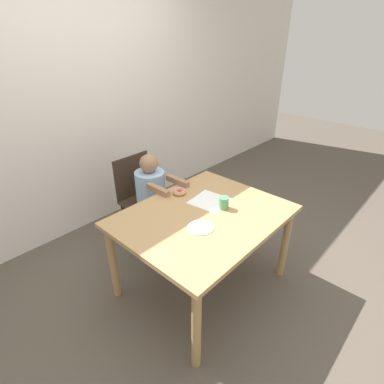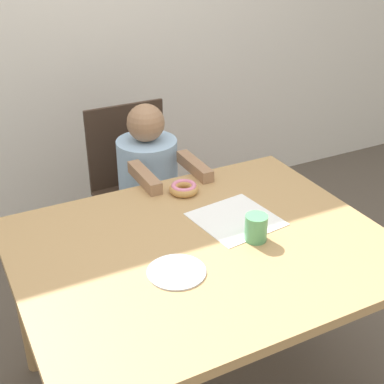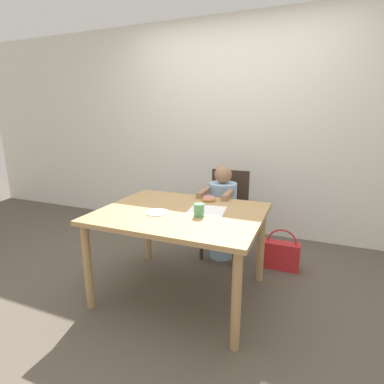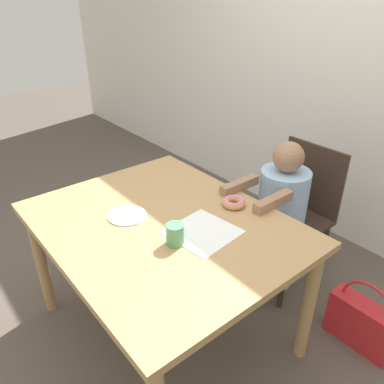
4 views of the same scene
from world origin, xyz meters
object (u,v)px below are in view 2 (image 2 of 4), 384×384
donut (184,188)px  cup (256,228)px  chair (139,193)px  handbag (253,230)px  child_figure (150,202)px

donut → cup: (0.07, -0.41, 0.03)m
cup → donut: bearing=99.2°
chair → cup: bearing=-86.4°
cup → handbag: bearing=55.7°
chair → donut: bearing=-90.9°
donut → cup: 0.42m
donut → handbag: donut is taller
chair → child_figure: bearing=-90.0°
chair → donut: (-0.01, -0.52, 0.27)m
child_figure → handbag: (0.59, -0.02, -0.32)m
child_figure → donut: 0.46m
chair → child_figure: (0.00, -0.13, 0.02)m
chair → cup: (0.06, -0.93, 0.30)m
chair → child_figure: size_ratio=0.91×
child_figure → cup: 0.85m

